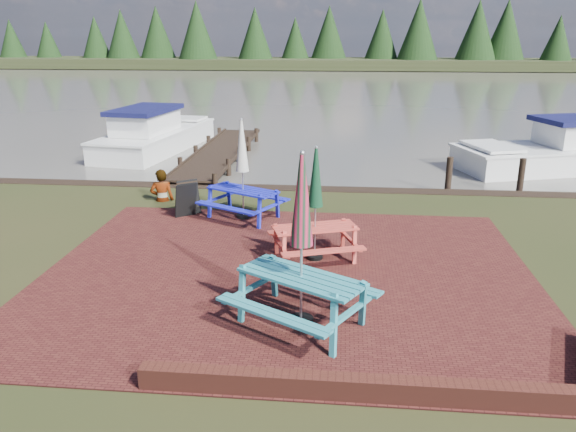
# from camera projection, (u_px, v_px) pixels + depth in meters

# --- Properties ---
(ground) EXTENTS (120.00, 120.00, 0.00)m
(ground) POSITION_uv_depth(u_px,v_px,m) (282.00, 299.00, 9.41)
(ground) COLOR black
(ground) RESTS_ON ground
(paving) EXTENTS (9.00, 7.50, 0.02)m
(paving) POSITION_uv_depth(u_px,v_px,m) (288.00, 274.00, 10.36)
(paving) COLOR #3D1513
(paving) RESTS_ON ground
(brick_wall) EXTENTS (6.21, 1.79, 0.30)m
(brick_wall) POSITION_uv_depth(u_px,v_px,m) (434.00, 384.00, 6.88)
(brick_wall) COLOR #4C1E16
(brick_wall) RESTS_ON ground
(water) EXTENTS (120.00, 60.00, 0.02)m
(water) POSITION_uv_depth(u_px,v_px,m) (332.00, 89.00, 44.41)
(water) COLOR #4B4841
(water) RESTS_ON ground
(far_treeline) EXTENTS (120.00, 10.00, 8.10)m
(far_treeline) POSITION_uv_depth(u_px,v_px,m) (338.00, 41.00, 70.82)
(far_treeline) COLOR black
(far_treeline) RESTS_ON ground
(picnic_table_teal) EXTENTS (2.52, 2.45, 2.66)m
(picnic_table_teal) POSITION_uv_depth(u_px,v_px,m) (301.00, 268.00, 8.31)
(picnic_table_teal) COLOR teal
(picnic_table_teal) RESTS_ON ground
(picnic_table_red) EXTENTS (1.99, 1.88, 2.24)m
(picnic_table_red) POSITION_uv_depth(u_px,v_px,m) (315.00, 222.00, 10.81)
(picnic_table_red) COLOR #C03D31
(picnic_table_red) RESTS_ON ground
(picnic_table_blue) EXTENTS (2.22, 2.14, 2.37)m
(picnic_table_blue) POSITION_uv_depth(u_px,v_px,m) (243.00, 185.00, 13.25)
(picnic_table_blue) COLOR #181DB4
(picnic_table_blue) RESTS_ON ground
(chalkboard) EXTENTS (0.54, 0.77, 0.85)m
(chalkboard) POSITION_uv_depth(u_px,v_px,m) (188.00, 199.00, 13.53)
(chalkboard) COLOR black
(chalkboard) RESTS_ON ground
(jetty) EXTENTS (1.76, 9.08, 1.00)m
(jetty) POSITION_uv_depth(u_px,v_px,m) (219.00, 152.00, 20.37)
(jetty) COLOR black
(jetty) RESTS_ON ground
(boat_jetty) EXTENTS (3.23, 6.95, 1.94)m
(boat_jetty) POSITION_uv_depth(u_px,v_px,m) (155.00, 136.00, 21.95)
(boat_jetty) COLOR silver
(boat_jetty) RESTS_ON ground
(boat_near) EXTENTS (7.50, 4.45, 1.92)m
(boat_near) POSITION_uv_depth(u_px,v_px,m) (565.00, 153.00, 19.02)
(boat_near) COLOR silver
(boat_near) RESTS_ON ground
(person) EXTENTS (0.69, 0.53, 1.69)m
(person) POSITION_uv_depth(u_px,v_px,m) (160.00, 170.00, 14.62)
(person) COLOR gray
(person) RESTS_ON ground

